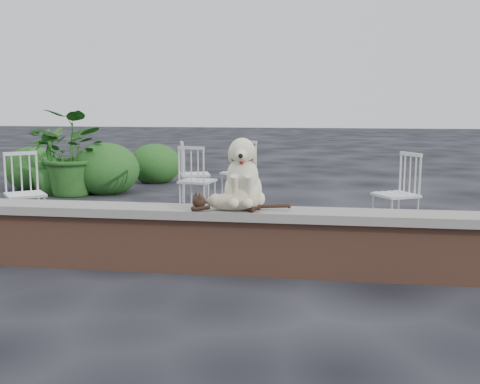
# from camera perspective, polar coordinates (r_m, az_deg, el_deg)

# --- Properties ---
(ground) EXTENTS (60.00, 60.00, 0.00)m
(ground) POSITION_cam_1_polar(r_m,az_deg,el_deg) (5.42, -9.47, -7.45)
(ground) COLOR black
(ground) RESTS_ON ground
(brick_wall) EXTENTS (6.00, 0.30, 0.50)m
(brick_wall) POSITION_cam_1_polar(r_m,az_deg,el_deg) (5.36, -9.54, -4.88)
(brick_wall) COLOR brown
(brick_wall) RESTS_ON ground
(capstone) EXTENTS (6.20, 0.40, 0.08)m
(capstone) POSITION_cam_1_polar(r_m,az_deg,el_deg) (5.29, -9.62, -1.83)
(capstone) COLOR slate
(capstone) RESTS_ON brick_wall
(dog) EXTENTS (0.46, 0.59, 0.65)m
(dog) POSITION_cam_1_polar(r_m,az_deg,el_deg) (5.09, 0.32, 2.01)
(dog) COLOR beige
(dog) RESTS_ON capstone
(cat) EXTENTS (1.03, 0.31, 0.17)m
(cat) POSITION_cam_1_polar(r_m,az_deg,el_deg) (4.99, -0.83, -0.88)
(cat) COLOR tan
(cat) RESTS_ON capstone
(chair_e) EXTENTS (0.70, 0.70, 0.94)m
(chair_e) POSITION_cam_1_polar(r_m,az_deg,el_deg) (8.58, -4.51, 1.89)
(chair_e) COLOR silver
(chair_e) RESTS_ON ground
(chair_c) EXTENTS (0.66, 0.66, 0.94)m
(chair_c) POSITION_cam_1_polar(r_m,az_deg,el_deg) (7.84, -4.28, 1.23)
(chair_c) COLOR silver
(chair_c) RESTS_ON ground
(chair_a) EXTENTS (0.79, 0.79, 0.94)m
(chair_a) POSITION_cam_1_polar(r_m,az_deg,el_deg) (7.13, -20.65, -0.10)
(chair_a) COLOR silver
(chair_a) RESTS_ON ground
(chair_d) EXTENTS (0.76, 0.76, 0.94)m
(chair_d) POSITION_cam_1_polar(r_m,az_deg,el_deg) (6.89, 15.27, -0.13)
(chair_d) COLOR silver
(chair_d) RESTS_ON ground
(chair_b) EXTENTS (0.78, 0.78, 0.94)m
(chair_b) POSITION_cam_1_polar(r_m,az_deg,el_deg) (8.71, -0.12, 2.02)
(chair_b) COLOR silver
(chair_b) RESTS_ON ground
(potted_plant_a) EXTENTS (1.49, 1.36, 1.41)m
(potted_plant_a) POSITION_cam_1_polar(r_m,az_deg,el_deg) (9.73, -16.24, 3.78)
(potted_plant_a) COLOR #284E16
(potted_plant_a) RESTS_ON ground
(potted_plant_b) EXTENTS (0.85, 0.85, 1.11)m
(potted_plant_b) POSITION_cam_1_polar(r_m,az_deg,el_deg) (9.96, -18.57, 2.92)
(potted_plant_b) COLOR #284E16
(potted_plant_b) RESTS_ON ground
(shrubbery) EXTENTS (2.88, 2.38, 0.90)m
(shrubbery) POSITION_cam_1_polar(r_m,az_deg,el_deg) (10.41, -13.82, 2.36)
(shrubbery) COLOR #284E16
(shrubbery) RESTS_ON ground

